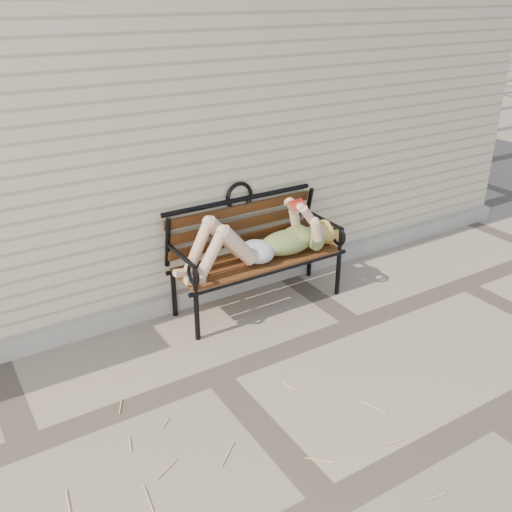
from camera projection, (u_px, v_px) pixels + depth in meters
ground at (216, 376)px, 3.89m from camera, size 80.00×80.00×0.00m
house_wall at (66, 89)px, 5.55m from camera, size 8.00×4.00×3.00m
foundation_strip at (159, 305)px, 4.60m from camera, size 8.00×0.10×0.15m
garden_bench at (253, 240)px, 4.61m from camera, size 1.52×0.60×0.98m
reading_woman at (262, 241)px, 4.51m from camera, size 1.43×0.33×0.45m
straw_scatter at (82, 490)px, 3.00m from camera, size 2.75×1.67×0.01m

